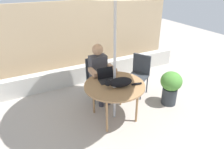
% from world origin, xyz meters
% --- Properties ---
extents(ground_plane, '(14.00, 14.00, 0.00)m').
position_xyz_m(ground_plane, '(0.00, 0.00, 0.00)').
color(ground_plane, '#ADA399').
extents(fence_back, '(5.84, 0.08, 1.85)m').
position_xyz_m(fence_back, '(0.00, 2.42, 0.92)').
color(fence_back, tan).
rests_on(fence_back, ground).
extents(planter_wall_low, '(5.26, 0.20, 0.43)m').
position_xyz_m(planter_wall_low, '(0.00, 1.60, 0.21)').
color(planter_wall_low, beige).
rests_on(planter_wall_low, ground).
extents(patio_table, '(1.07, 1.07, 0.70)m').
position_xyz_m(patio_table, '(0.00, 0.00, 0.65)').
color(patio_table, '#9E754C').
rests_on(patio_table, ground).
extents(chair_occupied, '(0.40, 0.40, 0.88)m').
position_xyz_m(chair_occupied, '(0.00, 0.81, 0.52)').
color(chair_occupied, '#33383F').
rests_on(chair_occupied, ground).
extents(chair_empty, '(0.55, 0.55, 0.88)m').
position_xyz_m(chair_empty, '(0.90, 0.55, 0.52)').
color(chair_empty, '#33383F').
rests_on(chair_empty, ground).
extents(person_seated, '(0.48, 0.48, 1.22)m').
position_xyz_m(person_seated, '(0.00, 0.65, 0.69)').
color(person_seated, '#3F3F47').
rests_on(person_seated, ground).
extents(laptop, '(0.32, 0.28, 0.21)m').
position_xyz_m(laptop, '(-0.05, 0.23, 0.76)').
color(laptop, black).
rests_on(laptop, patio_table).
extents(cat, '(0.64, 0.26, 0.17)m').
position_xyz_m(cat, '(0.04, -0.10, 0.78)').
color(cat, black).
rests_on(cat, patio_table).
extents(potted_plant_near_fence, '(0.42, 0.42, 0.71)m').
position_xyz_m(potted_plant_near_fence, '(1.21, -0.11, 0.41)').
color(potted_plant_near_fence, '#33383D').
rests_on(potted_plant_near_fence, ground).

